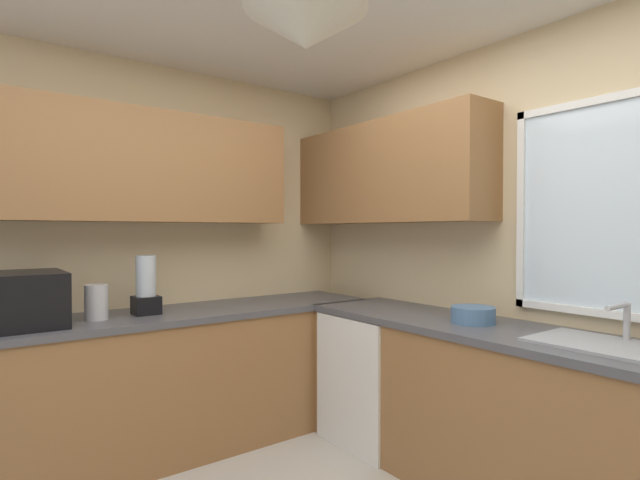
# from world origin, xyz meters

# --- Properties ---
(room_shell) EXTENTS (3.96, 3.33, 2.58)m
(room_shell) POSITION_xyz_m (-0.38, 0.44, 1.72)
(room_shell) COLOR beige
(room_shell) RESTS_ON ground_plane
(counter_run_left) EXTENTS (0.65, 2.94, 0.88)m
(counter_run_left) POSITION_xyz_m (-1.61, 0.00, 0.44)
(counter_run_left) COLOR olive
(counter_run_left) RESTS_ON ground_plane
(counter_run_back) EXTENTS (3.05, 0.65, 0.88)m
(counter_run_back) POSITION_xyz_m (0.21, 1.30, 0.44)
(counter_run_back) COLOR olive
(counter_run_back) RESTS_ON ground_plane
(dishwasher) EXTENTS (0.60, 0.60, 0.84)m
(dishwasher) POSITION_xyz_m (-0.95, 1.27, 0.42)
(dishwasher) COLOR white
(dishwasher) RESTS_ON ground_plane
(microwave) EXTENTS (0.48, 0.36, 0.29)m
(microwave) POSITION_xyz_m (-1.61, -0.70, 1.03)
(microwave) COLOR black
(microwave) RESTS_ON counter_run_left
(kettle) EXTENTS (0.13, 0.13, 0.20)m
(kettle) POSITION_xyz_m (-1.59, -0.35, 0.98)
(kettle) COLOR #B7B7BC
(kettle) RESTS_ON counter_run_left
(sink_assembly) EXTENTS (0.64, 0.40, 0.19)m
(sink_assembly) POSITION_xyz_m (0.47, 1.30, 0.89)
(sink_assembly) COLOR #9EA0A5
(sink_assembly) RESTS_ON counter_run_back
(bowl) EXTENTS (0.24, 0.24, 0.09)m
(bowl) POSITION_xyz_m (-0.24, 1.30, 0.93)
(bowl) COLOR #4C7099
(bowl) RESTS_ON counter_run_back
(blender_appliance) EXTENTS (0.15, 0.15, 0.36)m
(blender_appliance) POSITION_xyz_m (-1.61, -0.07, 1.04)
(blender_appliance) COLOR black
(blender_appliance) RESTS_ON counter_run_left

